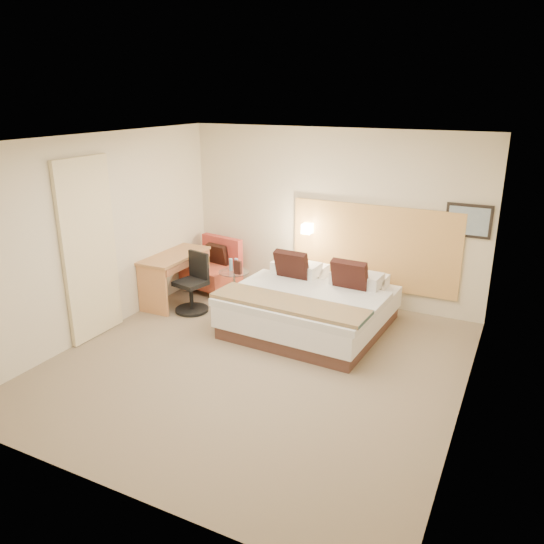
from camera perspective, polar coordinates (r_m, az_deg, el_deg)
The scene contains 20 objects.
floor at distance 6.68m, azimuth -1.59°, elevation -9.84°, with size 4.80×5.00×0.02m, color #796851.
ceiling at distance 5.89m, azimuth -1.83°, elevation 14.09°, with size 4.80×5.00×0.02m, color white.
wall_back at distance 8.37m, azimuth 6.46°, elevation 5.96°, with size 4.80×0.02×2.70m, color beige.
wall_front at distance 4.26m, azimuth -17.94°, elevation -7.80°, with size 4.80×0.02×2.70m, color beige.
wall_left at distance 7.55m, azimuth -18.09°, elevation 3.73°, with size 0.02×5.00×2.70m, color beige.
wall_right at distance 5.50m, azimuth 21.06°, elevation -2.09°, with size 0.02×5.00×2.70m, color beige.
headboard_panel at distance 8.23m, azimuth 10.84°, elevation 2.64°, with size 2.60×0.04×1.30m, color tan.
art_frame at distance 7.87m, azimuth 20.40°, elevation 5.19°, with size 0.62×0.03×0.47m, color black.
art_canvas at distance 7.85m, azimuth 20.38°, elevation 5.16°, with size 0.54×0.01×0.39m, color gray.
lamp_arm at distance 8.46m, azimuth 3.97°, elevation 4.78°, with size 0.02×0.02×0.12m, color silver.
lamp_shade at distance 8.40m, azimuth 3.81°, elevation 4.69°, with size 0.15×0.15×0.15m, color #FFEDC6.
curtain at distance 7.38m, azimuth -19.04°, elevation 2.24°, with size 0.06×0.90×2.42m, color beige.
bottle_a at distance 8.33m, azimuth -4.44°, elevation 0.81°, with size 0.06×0.06×0.19m, color #94C6E4.
bottle_b at distance 8.34m, azimuth -3.86°, elevation 0.84°, with size 0.06×0.06×0.19m, color #90A7DE.
menu_folder at distance 8.16m, azimuth -3.70°, elevation 0.51°, with size 0.12×0.05×0.21m, color #321714.
bed at distance 7.52m, azimuth 4.22°, elevation -3.65°, with size 2.16×2.12×1.01m.
lounge_chair at distance 9.04m, azimuth -6.29°, elevation 0.31°, with size 0.93×0.85×0.86m.
side_table at distance 8.38m, azimuth -4.09°, elevation -1.48°, with size 0.53×0.53×0.53m.
desk at distance 8.47m, azimuth -10.30°, elevation 0.79°, with size 0.60×1.26×0.78m.
desk_chair at distance 8.14m, azimuth -8.47°, elevation -1.69°, with size 0.60×0.60×0.90m.
Camera 1 is at (2.78, -5.17, 3.19)m, focal length 35.00 mm.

